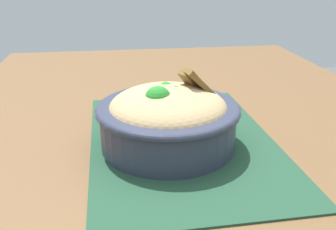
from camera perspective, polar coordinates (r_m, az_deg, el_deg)
name	(u,v)px	position (r m, az deg, el deg)	size (l,w,h in m)	color
table	(189,173)	(0.64, 3.18, -8.82)	(1.34, 0.87, 0.77)	brown
placemat	(182,141)	(0.60, 2.18, -3.99)	(0.42, 0.29, 0.00)	#1E422D
bowl	(168,117)	(0.56, 0.01, -0.25)	(0.22, 0.22, 0.12)	#2D3347
fork	(158,115)	(0.69, -1.47, 0.07)	(0.02, 0.13, 0.00)	silver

